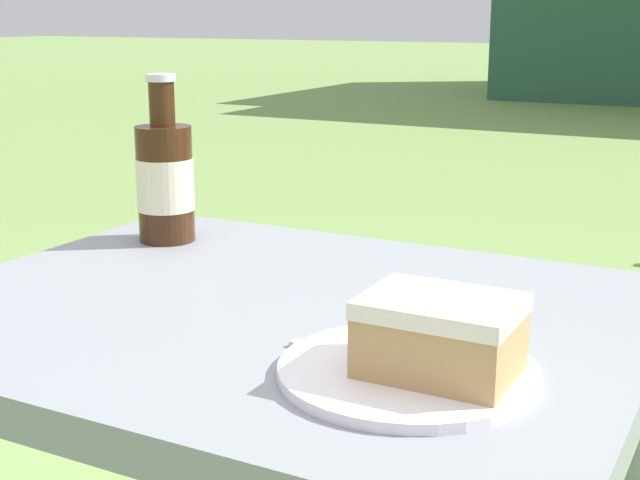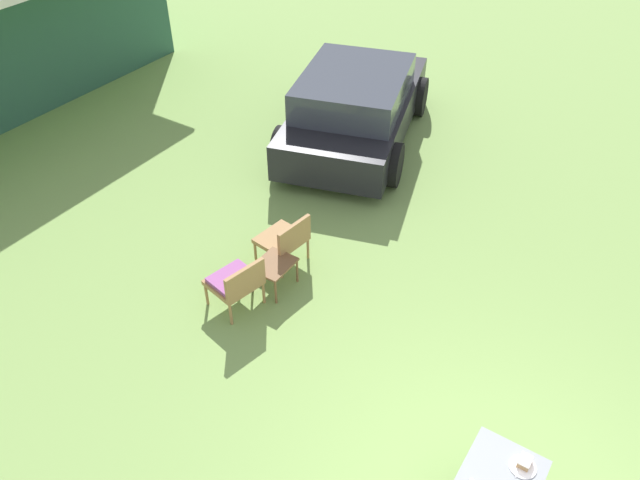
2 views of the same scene
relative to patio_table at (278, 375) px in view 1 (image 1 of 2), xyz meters
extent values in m
cube|color=gray|center=(0.00, 0.00, 0.06)|extent=(0.79, 0.63, 0.04)
cylinder|color=gray|center=(-0.35, 0.28, -0.29)|extent=(0.04, 0.04, 0.68)
cylinder|color=white|center=(0.20, -0.12, 0.09)|extent=(0.23, 0.23, 0.01)
cube|color=tan|center=(0.23, -0.12, 0.12)|extent=(0.13, 0.10, 0.05)
cube|color=silver|center=(0.23, -0.12, 0.15)|extent=(0.13, 0.10, 0.02)
cylinder|color=#381E0F|center=(-0.28, 0.17, 0.16)|extent=(0.08, 0.08, 0.16)
cylinder|color=#381E0F|center=(-0.28, 0.17, 0.27)|extent=(0.03, 0.03, 0.06)
cylinder|color=silver|center=(-0.28, 0.17, 0.31)|extent=(0.04, 0.04, 0.01)
cylinder|color=beige|center=(-0.28, 0.17, 0.16)|extent=(0.08, 0.08, 0.07)
cube|color=silver|center=(0.16, -0.12, 0.09)|extent=(0.18, 0.04, 0.01)
camera|label=1|loc=(0.48, -0.80, 0.39)|focal=50.00mm
camera|label=2|loc=(-3.10, -0.24, 4.87)|focal=35.00mm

